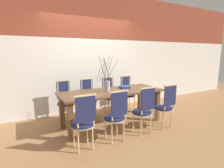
% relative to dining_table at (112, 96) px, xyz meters
% --- Properties ---
extents(ground_plane, '(16.00, 16.00, 0.00)m').
position_rel_dining_table_xyz_m(ground_plane, '(0.00, 0.00, -0.65)').
color(ground_plane, '#9E7047').
extents(wall_rear, '(12.00, 0.06, 3.20)m').
position_rel_dining_table_xyz_m(wall_rear, '(0.00, 1.23, 0.95)').
color(wall_rear, silver).
rests_on(wall_rear, ground_plane).
extents(dining_table, '(2.26, 0.86, 0.76)m').
position_rel_dining_table_xyz_m(dining_table, '(0.00, 0.00, 0.00)').
color(dining_table, brown).
rests_on(dining_table, ground_plane).
extents(chair_near_leftend, '(0.40, 0.40, 0.95)m').
position_rel_dining_table_xyz_m(chair_near_leftend, '(-0.91, -0.71, -0.15)').
color(chair_near_leftend, '#1E234C').
rests_on(chair_near_leftend, ground_plane).
extents(chair_near_left, '(0.40, 0.40, 0.95)m').
position_rel_dining_table_xyz_m(chair_near_left, '(-0.31, -0.71, -0.15)').
color(chair_near_left, '#1E234C').
rests_on(chair_near_left, ground_plane).
extents(chair_near_center, '(0.40, 0.40, 0.95)m').
position_rel_dining_table_xyz_m(chair_near_center, '(0.31, -0.71, -0.15)').
color(chair_near_center, '#1E234C').
rests_on(chair_near_center, ground_plane).
extents(chair_near_right, '(0.40, 0.40, 0.95)m').
position_rel_dining_table_xyz_m(chair_near_right, '(0.89, -0.71, -0.15)').
color(chair_near_right, '#1E234C').
rests_on(chair_near_right, ground_plane).
extents(chair_far_leftend, '(0.40, 0.40, 0.95)m').
position_rel_dining_table_xyz_m(chair_far_leftend, '(-0.86, 0.71, -0.15)').
color(chair_far_leftend, '#1E234C').
rests_on(chair_far_leftend, ground_plane).
extents(chair_far_left, '(0.40, 0.40, 0.95)m').
position_rel_dining_table_xyz_m(chair_far_left, '(-0.28, 0.71, -0.15)').
color(chair_far_left, '#1E234C').
rests_on(chair_far_left, ground_plane).
extents(chair_far_center, '(0.40, 0.40, 0.95)m').
position_rel_dining_table_xyz_m(chair_far_center, '(0.32, 0.71, -0.15)').
color(chair_far_center, '#1E234C').
rests_on(chair_far_center, ground_plane).
extents(chair_far_right, '(0.40, 0.40, 0.95)m').
position_rel_dining_table_xyz_m(chair_far_right, '(0.89, 0.71, -0.15)').
color(chair_far_right, '#1E234C').
rests_on(chair_far_right, ground_plane).
extents(vase_centerpiece, '(0.46, 0.41, 0.76)m').
position_rel_dining_table_xyz_m(vase_centerpiece, '(-0.11, 0.02, 0.26)').
color(vase_centerpiece, '#B2BCC1').
rests_on(vase_centerpiece, dining_table).
extents(book_stack, '(0.26, 0.22, 0.05)m').
position_rel_dining_table_xyz_m(book_stack, '(0.39, 0.10, 0.13)').
color(book_stack, '#234C8C').
rests_on(book_stack, dining_table).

